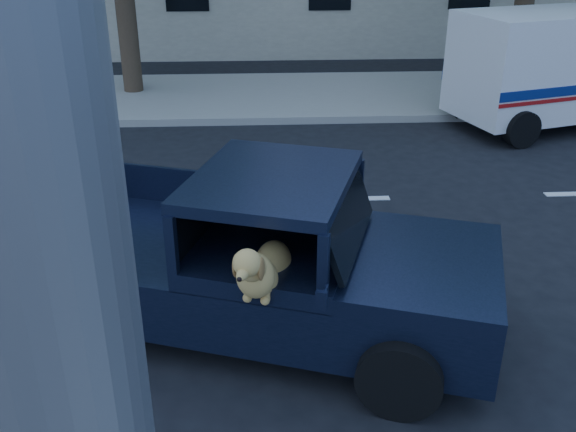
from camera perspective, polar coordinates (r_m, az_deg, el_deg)
The scene contains 5 objects.
ground at distance 6.72m, azimuth 7.95°, elevation -10.31°, with size 120.00×120.00×0.00m, color black.
far_sidewalk at distance 15.09m, azimuth 1.61°, elevation 10.66°, with size 60.00×4.00×0.15m, color gray.
lane_stripes at distance 10.10m, azimuth 15.68°, elevation 1.70°, with size 21.60×0.14×0.01m, color silver, non-canonical shape.
pickup_truck at distance 6.51m, azimuth -3.99°, elevation -5.37°, with size 5.09×3.23×1.70m.
mail_truck at distance 13.87m, azimuth 22.53°, elevation 11.31°, with size 4.44×3.02×2.24m.
Camera 1 is at (-1.21, -5.35, 3.89)m, focal length 40.00 mm.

